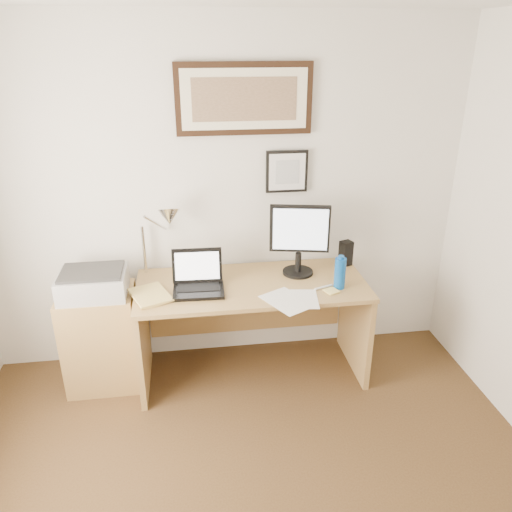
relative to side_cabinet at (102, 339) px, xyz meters
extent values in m
cube|color=silver|center=(0.92, 0.32, 0.89)|extent=(3.50, 0.02, 2.50)
cube|color=#9C7741|center=(0.00, 0.00, 0.00)|extent=(0.50, 0.40, 0.73)
cylinder|color=#0C4CA2|center=(1.65, -0.19, 0.49)|extent=(0.08, 0.08, 0.22)
cylinder|color=#0C4CA2|center=(1.65, -0.19, 0.61)|extent=(0.04, 0.04, 0.02)
cube|color=black|center=(1.81, 0.16, 0.48)|extent=(0.10, 0.10, 0.19)
cube|color=white|center=(1.26, -0.33, 0.39)|extent=(0.36, 0.40, 0.00)
cube|color=white|center=(1.37, -0.32, 0.39)|extent=(0.22, 0.29, 0.00)
cube|color=#FFE878|center=(1.59, -0.25, 0.39)|extent=(0.11, 0.11, 0.01)
cylinder|color=white|center=(1.55, -0.19, 0.39)|extent=(0.14, 0.06, 0.02)
imported|color=#D5B964|center=(0.28, -0.19, 0.40)|extent=(0.32, 0.36, 0.02)
cube|color=#9C7741|center=(1.07, -0.05, 0.37)|extent=(1.60, 0.70, 0.03)
cube|color=#9C7741|center=(0.29, -0.05, -0.01)|extent=(0.04, 0.65, 0.72)
cube|color=#9C7741|center=(1.85, -0.05, -0.01)|extent=(0.04, 0.65, 0.72)
cube|color=#9C7741|center=(1.07, 0.28, 0.09)|extent=(1.50, 0.03, 0.55)
cube|color=black|center=(0.70, -0.13, 0.40)|extent=(0.35, 0.25, 0.02)
cube|color=black|center=(0.70, -0.10, 0.41)|extent=(0.28, 0.14, 0.00)
cube|color=black|center=(0.70, 0.00, 0.52)|extent=(0.34, 0.09, 0.23)
cube|color=white|center=(0.70, -0.01, 0.53)|extent=(0.30, 0.06, 0.18)
cylinder|color=black|center=(1.42, 0.07, 0.40)|extent=(0.22, 0.22, 0.02)
cylinder|color=black|center=(1.42, 0.07, 0.48)|extent=(0.04, 0.04, 0.14)
cube|color=black|center=(1.42, 0.06, 0.74)|extent=(0.42, 0.12, 0.34)
cube|color=silver|center=(1.42, 0.04, 0.74)|extent=(0.37, 0.08, 0.30)
cube|color=#A9A9AB|center=(0.00, -0.02, 0.44)|extent=(0.44, 0.34, 0.16)
cube|color=#2E2E2E|center=(0.00, -0.02, 0.54)|extent=(0.40, 0.30, 0.02)
cylinder|color=silver|center=(0.33, 0.24, 0.56)|extent=(0.02, 0.02, 0.36)
cylinder|color=silver|center=(0.43, 0.18, 0.78)|extent=(0.15, 0.23, 0.19)
cone|color=silver|center=(0.53, 0.12, 0.84)|extent=(0.16, 0.18, 0.15)
cube|color=black|center=(1.07, 0.30, 1.58)|extent=(0.92, 0.03, 0.47)
cube|color=#F1EAC9|center=(1.07, 0.28, 1.58)|extent=(0.84, 0.01, 0.39)
cube|color=brown|center=(1.07, 0.27, 1.58)|extent=(0.70, 0.00, 0.28)
cube|color=black|center=(1.37, 0.30, 1.08)|extent=(0.30, 0.02, 0.30)
cube|color=white|center=(1.37, 0.28, 1.08)|extent=(0.26, 0.00, 0.26)
cube|color=#AAAFB4|center=(1.37, 0.28, 1.08)|extent=(0.17, 0.00, 0.17)
camera|label=1|loc=(0.66, -3.13, 1.95)|focal=35.00mm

